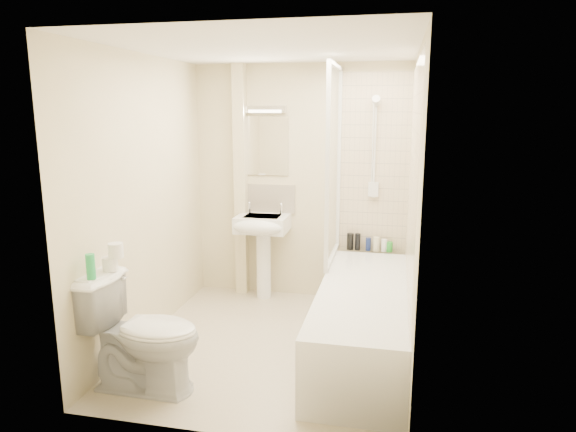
# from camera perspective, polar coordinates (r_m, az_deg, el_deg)

# --- Properties ---
(floor) EXTENTS (2.50, 2.50, 0.00)m
(floor) POSITION_cam_1_polar(r_m,az_deg,el_deg) (4.47, -1.77, -14.10)
(floor) COLOR beige
(floor) RESTS_ON ground
(wall_back) EXTENTS (2.20, 0.02, 2.40)m
(wall_back) POSITION_cam_1_polar(r_m,az_deg,el_deg) (5.30, 1.36, 3.64)
(wall_back) COLOR beige
(wall_back) RESTS_ON ground
(wall_left) EXTENTS (0.02, 2.50, 2.40)m
(wall_left) POSITION_cam_1_polar(r_m,az_deg,el_deg) (4.48, -15.68, 1.69)
(wall_left) COLOR beige
(wall_left) RESTS_ON ground
(wall_right) EXTENTS (0.02, 2.50, 2.40)m
(wall_right) POSITION_cam_1_polar(r_m,az_deg,el_deg) (3.98, 13.69, 0.56)
(wall_right) COLOR beige
(wall_right) RESTS_ON ground
(ceiling) EXTENTS (2.20, 2.50, 0.02)m
(ceiling) POSITION_cam_1_polar(r_m,az_deg,el_deg) (4.05, -2.00, 18.14)
(ceiling) COLOR white
(ceiling) RESTS_ON wall_back
(tile_back) EXTENTS (0.70, 0.01, 1.75)m
(tile_back) POSITION_cam_1_polar(r_m,az_deg,el_deg) (5.17, 9.58, 5.79)
(tile_back) COLOR beige
(tile_back) RESTS_ON wall_back
(tile_right) EXTENTS (0.01, 2.10, 1.75)m
(tile_right) POSITION_cam_1_polar(r_m,az_deg,el_deg) (3.97, 13.67, 3.83)
(tile_right) COLOR beige
(tile_right) RESTS_ON wall_right
(pipe_boxing) EXTENTS (0.12, 0.12, 2.40)m
(pipe_boxing) POSITION_cam_1_polar(r_m,az_deg,el_deg) (5.39, -5.27, 3.73)
(pipe_boxing) COLOR beige
(pipe_boxing) RESTS_ON ground
(splashback) EXTENTS (0.60, 0.02, 0.30)m
(splashback) POSITION_cam_1_polar(r_m,az_deg,el_deg) (5.39, -2.35, 1.94)
(splashback) COLOR beige
(splashback) RESTS_ON wall_back
(mirror) EXTENTS (0.46, 0.01, 0.60)m
(mirror) POSITION_cam_1_polar(r_m,az_deg,el_deg) (5.32, -2.41, 7.78)
(mirror) COLOR white
(mirror) RESTS_ON wall_back
(strip_light) EXTENTS (0.42, 0.07, 0.07)m
(strip_light) POSITION_cam_1_polar(r_m,az_deg,el_deg) (5.29, -2.51, 11.77)
(strip_light) COLOR silver
(strip_light) RESTS_ON wall_back
(bathtub) EXTENTS (0.70, 2.10, 0.55)m
(bathtub) POSITION_cam_1_polar(r_m,az_deg,el_deg) (4.28, 8.30, -11.22)
(bathtub) COLOR white
(bathtub) RESTS_ON ground
(shower_screen) EXTENTS (0.04, 0.92, 1.80)m
(shower_screen) POSITION_cam_1_polar(r_m,az_deg,el_deg) (4.76, 5.12, 5.70)
(shower_screen) COLOR white
(shower_screen) RESTS_ON bathtub
(shower_fixture) EXTENTS (0.10, 0.16, 0.99)m
(shower_fixture) POSITION_cam_1_polar(r_m,az_deg,el_deg) (5.12, 9.58, 7.08)
(shower_fixture) COLOR white
(shower_fixture) RESTS_ON wall_back
(pedestal_sink) EXTENTS (0.52, 0.48, 1.01)m
(pedestal_sink) POSITION_cam_1_polar(r_m,az_deg,el_deg) (5.24, -2.94, -1.95)
(pedestal_sink) COLOR white
(pedestal_sink) RESTS_ON ground
(bottle_black_a) EXTENTS (0.07, 0.07, 0.17)m
(bottle_black_a) POSITION_cam_1_polar(r_m,az_deg,el_deg) (5.25, 6.92, -2.83)
(bottle_black_a) COLOR black
(bottle_black_a) RESTS_ON bathtub
(bottle_black_b) EXTENTS (0.05, 0.05, 0.17)m
(bottle_black_b) POSITION_cam_1_polar(r_m,az_deg,el_deg) (5.24, 7.75, -2.85)
(bottle_black_b) COLOR black
(bottle_black_b) RESTS_ON bathtub
(bottle_blue) EXTENTS (0.05, 0.05, 0.13)m
(bottle_blue) POSITION_cam_1_polar(r_m,az_deg,el_deg) (5.24, 8.91, -3.11)
(bottle_blue) COLOR navy
(bottle_blue) RESTS_ON bathtub
(bottle_cream) EXTENTS (0.07, 0.07, 0.14)m
(bottle_cream) POSITION_cam_1_polar(r_m,az_deg,el_deg) (5.24, 9.78, -3.08)
(bottle_cream) COLOR beige
(bottle_cream) RESTS_ON bathtub
(bottle_white_b) EXTENTS (0.06, 0.06, 0.12)m
(bottle_white_b) POSITION_cam_1_polar(r_m,az_deg,el_deg) (5.24, 10.64, -3.23)
(bottle_white_b) COLOR white
(bottle_white_b) RESTS_ON bathtub
(bottle_green) EXTENTS (0.06, 0.06, 0.10)m
(bottle_green) POSITION_cam_1_polar(r_m,az_deg,el_deg) (5.24, 11.20, -3.38)
(bottle_green) COLOR green
(bottle_green) RESTS_ON bathtub
(toilet) EXTENTS (0.50, 0.84, 0.83)m
(toilet) POSITION_cam_1_polar(r_m,az_deg,el_deg) (3.81, -15.83, -12.42)
(toilet) COLOR white
(toilet) RESTS_ON ground
(toilet_roll_lower) EXTENTS (0.11, 0.11, 0.09)m
(toilet_roll_lower) POSITION_cam_1_polar(r_m,az_deg,el_deg) (3.84, -19.17, -5.05)
(toilet_roll_lower) COLOR white
(toilet_roll_lower) RESTS_ON toilet
(toilet_roll_upper) EXTENTS (0.10, 0.10, 0.10)m
(toilet_roll_upper) POSITION_cam_1_polar(r_m,az_deg,el_deg) (3.80, -18.59, -3.65)
(toilet_roll_upper) COLOR white
(toilet_roll_upper) RESTS_ON toilet_roll_lower
(green_bottle) EXTENTS (0.06, 0.06, 0.17)m
(green_bottle) POSITION_cam_1_polar(r_m,az_deg,el_deg) (3.68, -21.08, -5.27)
(green_bottle) COLOR green
(green_bottle) RESTS_ON toilet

